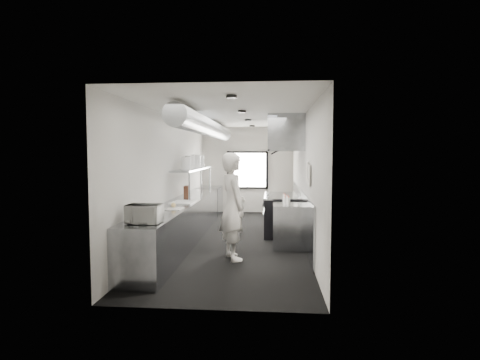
% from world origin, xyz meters
% --- Properties ---
extents(floor, '(3.00, 8.00, 0.01)m').
position_xyz_m(floor, '(0.00, 0.00, 0.00)').
color(floor, black).
rests_on(floor, ground).
extents(ceiling, '(3.00, 8.00, 0.01)m').
position_xyz_m(ceiling, '(0.00, 0.00, 2.80)').
color(ceiling, silver).
rests_on(ceiling, wall_back).
extents(wall_back, '(3.00, 0.02, 2.80)m').
position_xyz_m(wall_back, '(0.00, 4.00, 1.40)').
color(wall_back, beige).
rests_on(wall_back, floor).
extents(wall_front, '(3.00, 0.02, 2.80)m').
position_xyz_m(wall_front, '(0.00, -4.00, 1.40)').
color(wall_front, beige).
rests_on(wall_front, floor).
extents(wall_left, '(0.02, 8.00, 2.80)m').
position_xyz_m(wall_left, '(-1.50, 0.00, 1.40)').
color(wall_left, beige).
rests_on(wall_left, floor).
extents(wall_right, '(0.02, 8.00, 2.80)m').
position_xyz_m(wall_right, '(1.50, 0.00, 1.40)').
color(wall_right, beige).
rests_on(wall_right, floor).
extents(wall_cladding, '(0.03, 5.50, 1.10)m').
position_xyz_m(wall_cladding, '(1.48, 0.30, 0.55)').
color(wall_cladding, gray).
rests_on(wall_cladding, wall_right).
extents(hvac_duct, '(0.40, 6.40, 0.40)m').
position_xyz_m(hvac_duct, '(-0.70, 0.40, 2.55)').
color(hvac_duct, '#909498').
rests_on(hvac_duct, ceiling).
extents(service_window, '(1.36, 0.05, 1.25)m').
position_xyz_m(service_window, '(0.00, 3.96, 1.40)').
color(service_window, white).
rests_on(service_window, wall_back).
extents(exhaust_hood, '(0.81, 2.20, 0.88)m').
position_xyz_m(exhaust_hood, '(1.10, 0.70, 2.39)').
color(exhaust_hood, gray).
rests_on(exhaust_hood, ceiling).
extents(prep_counter, '(0.70, 6.00, 0.90)m').
position_xyz_m(prep_counter, '(-1.15, -0.50, 0.45)').
color(prep_counter, gray).
rests_on(prep_counter, floor).
extents(pass_shelf, '(0.45, 3.00, 0.68)m').
position_xyz_m(pass_shelf, '(-1.19, 1.00, 1.54)').
color(pass_shelf, gray).
rests_on(pass_shelf, prep_counter).
extents(range, '(0.88, 1.60, 0.94)m').
position_xyz_m(range, '(1.04, 0.70, 0.47)').
color(range, black).
rests_on(range, floor).
extents(bottle_station, '(0.65, 0.80, 0.90)m').
position_xyz_m(bottle_station, '(1.15, -0.70, 0.45)').
color(bottle_station, gray).
rests_on(bottle_station, floor).
extents(far_work_table, '(0.70, 1.20, 0.90)m').
position_xyz_m(far_work_table, '(-1.15, 3.20, 0.45)').
color(far_work_table, gray).
rests_on(far_work_table, floor).
extents(notice_sheet_a, '(0.02, 0.28, 0.38)m').
position_xyz_m(notice_sheet_a, '(1.47, -1.20, 1.60)').
color(notice_sheet_a, silver).
rests_on(notice_sheet_a, wall_right).
extents(notice_sheet_b, '(0.02, 0.28, 0.38)m').
position_xyz_m(notice_sheet_b, '(1.47, -1.55, 1.55)').
color(notice_sheet_b, silver).
rests_on(notice_sheet_b, wall_right).
extents(line_cook, '(0.72, 0.85, 1.96)m').
position_xyz_m(line_cook, '(0.09, -1.66, 0.98)').
color(line_cook, silver).
rests_on(line_cook, floor).
extents(microwave, '(0.48, 0.37, 0.28)m').
position_xyz_m(microwave, '(-1.12, -3.03, 1.04)').
color(microwave, silver).
rests_on(microwave, prep_counter).
extents(deli_tub_a, '(0.15, 0.15, 0.10)m').
position_xyz_m(deli_tub_a, '(-1.33, -2.74, 0.95)').
color(deli_tub_a, beige).
rests_on(deli_tub_a, prep_counter).
extents(deli_tub_b, '(0.17, 0.17, 0.11)m').
position_xyz_m(deli_tub_b, '(-1.26, -2.50, 0.96)').
color(deli_tub_b, beige).
rests_on(deli_tub_b, prep_counter).
extents(newspaper, '(0.30, 0.37, 0.01)m').
position_xyz_m(newspaper, '(-1.03, -1.56, 0.90)').
color(newspaper, silver).
rests_on(newspaper, prep_counter).
extents(small_plate, '(0.21, 0.21, 0.01)m').
position_xyz_m(small_plate, '(-1.09, -1.43, 0.91)').
color(small_plate, white).
rests_on(small_plate, prep_counter).
extents(pastry, '(0.09, 0.09, 0.09)m').
position_xyz_m(pastry, '(-1.09, -1.43, 0.96)').
color(pastry, '#E4C077').
rests_on(pastry, small_plate).
extents(cutting_board, '(0.49, 0.64, 0.02)m').
position_xyz_m(cutting_board, '(-1.09, -0.60, 0.91)').
color(cutting_board, silver).
rests_on(cutting_board, prep_counter).
extents(knife_block, '(0.13, 0.25, 0.26)m').
position_xyz_m(knife_block, '(-1.25, 0.45, 1.03)').
color(knife_block, '#582D1F').
rests_on(knife_block, prep_counter).
extents(plate_stack_a, '(0.30, 0.30, 0.29)m').
position_xyz_m(plate_stack_a, '(-1.21, 0.20, 1.71)').
color(plate_stack_a, white).
rests_on(plate_stack_a, pass_shelf).
extents(plate_stack_b, '(0.32, 0.32, 0.33)m').
position_xyz_m(plate_stack_b, '(-1.19, 0.60, 1.73)').
color(plate_stack_b, white).
rests_on(plate_stack_b, pass_shelf).
extents(plate_stack_c, '(0.32, 0.32, 0.35)m').
position_xyz_m(plate_stack_c, '(-1.18, 1.29, 1.74)').
color(plate_stack_c, white).
rests_on(plate_stack_c, pass_shelf).
extents(plate_stack_d, '(0.28, 0.28, 0.33)m').
position_xyz_m(plate_stack_d, '(-1.17, 1.83, 1.73)').
color(plate_stack_d, white).
rests_on(plate_stack_d, pass_shelf).
extents(squeeze_bottle_a, '(0.07, 0.07, 0.17)m').
position_xyz_m(squeeze_bottle_a, '(1.13, -0.95, 0.98)').
color(squeeze_bottle_a, silver).
rests_on(squeeze_bottle_a, bottle_station).
extents(squeeze_bottle_b, '(0.07, 0.07, 0.16)m').
position_xyz_m(squeeze_bottle_b, '(1.06, -0.87, 0.98)').
color(squeeze_bottle_b, silver).
rests_on(squeeze_bottle_b, bottle_station).
extents(squeeze_bottle_c, '(0.06, 0.06, 0.17)m').
position_xyz_m(squeeze_bottle_c, '(1.12, -0.67, 0.98)').
color(squeeze_bottle_c, silver).
rests_on(squeeze_bottle_c, bottle_station).
extents(squeeze_bottle_d, '(0.07, 0.07, 0.17)m').
position_xyz_m(squeeze_bottle_d, '(1.08, -0.59, 0.99)').
color(squeeze_bottle_d, silver).
rests_on(squeeze_bottle_d, bottle_station).
extents(squeeze_bottle_e, '(0.07, 0.07, 0.17)m').
position_xyz_m(squeeze_bottle_e, '(1.06, -0.35, 0.98)').
color(squeeze_bottle_e, silver).
rests_on(squeeze_bottle_e, bottle_station).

